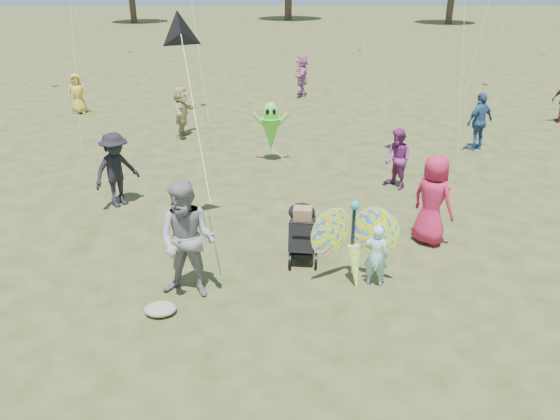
{
  "coord_description": "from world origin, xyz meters",
  "views": [
    {
      "loc": [
        -0.42,
        -7.53,
        5.1
      ],
      "look_at": [
        -0.2,
        1.5,
        1.1
      ],
      "focal_mm": 35.0,
      "sensor_mm": 36.0,
      "label": 1
    }
  ],
  "objects_px": {
    "adult_man": "(187,240)",
    "jogging_stroller": "(302,229)",
    "crowd_b": "(116,170)",
    "crowd_j": "(302,75)",
    "crowd_a": "(433,200)",
    "child_girl": "(376,256)",
    "butterfly_kite": "(354,243)",
    "crowd_d": "(182,112)",
    "crowd_c": "(479,122)",
    "alien_kite": "(271,129)",
    "crowd_g": "(77,94)",
    "crowd_e": "(397,159)"
  },
  "relations": [
    {
      "from": "crowd_b",
      "to": "jogging_stroller",
      "type": "distance_m",
      "value": 4.91
    },
    {
      "from": "child_girl",
      "to": "crowd_e",
      "type": "distance_m",
      "value": 4.82
    },
    {
      "from": "crowd_g",
      "to": "alien_kite",
      "type": "xyz_separation_m",
      "value": [
        7.31,
        -5.94,
        0.21
      ]
    },
    {
      "from": "crowd_g",
      "to": "jogging_stroller",
      "type": "relative_size",
      "value": 1.39
    },
    {
      "from": "crowd_d",
      "to": "crowd_a",
      "type": "bearing_deg",
      "value": -132.7
    },
    {
      "from": "child_girl",
      "to": "crowd_j",
      "type": "bearing_deg",
      "value": -74.52
    },
    {
      "from": "adult_man",
      "to": "jogging_stroller",
      "type": "distance_m",
      "value": 2.36
    },
    {
      "from": "jogging_stroller",
      "to": "crowd_a",
      "type": "bearing_deg",
      "value": 20.95
    },
    {
      "from": "crowd_a",
      "to": "jogging_stroller",
      "type": "xyz_separation_m",
      "value": [
        -2.62,
        -0.63,
        -0.3
      ]
    },
    {
      "from": "crowd_e",
      "to": "crowd_g",
      "type": "bearing_deg",
      "value": -154.64
    },
    {
      "from": "crowd_b",
      "to": "jogging_stroller",
      "type": "height_order",
      "value": "crowd_b"
    },
    {
      "from": "crowd_c",
      "to": "crowd_e",
      "type": "relative_size",
      "value": 1.15
    },
    {
      "from": "crowd_j",
      "to": "adult_man",
      "type": "bearing_deg",
      "value": -5.26
    },
    {
      "from": "crowd_e",
      "to": "alien_kite",
      "type": "xyz_separation_m",
      "value": [
        -3.14,
        2.15,
        0.21
      ]
    },
    {
      "from": "child_girl",
      "to": "crowd_g",
      "type": "height_order",
      "value": "crowd_g"
    },
    {
      "from": "adult_man",
      "to": "crowd_c",
      "type": "height_order",
      "value": "adult_man"
    },
    {
      "from": "crowd_a",
      "to": "alien_kite",
      "type": "xyz_separation_m",
      "value": [
        -3.16,
        5.14,
        0.05
      ]
    },
    {
      "from": "crowd_e",
      "to": "butterfly_kite",
      "type": "xyz_separation_m",
      "value": [
        -1.77,
        -4.53,
        0.02
      ]
    },
    {
      "from": "adult_man",
      "to": "alien_kite",
      "type": "bearing_deg",
      "value": 92.74
    },
    {
      "from": "child_girl",
      "to": "crowd_j",
      "type": "distance_m",
      "value": 15.66
    },
    {
      "from": "adult_man",
      "to": "crowd_e",
      "type": "bearing_deg",
      "value": 60.99
    },
    {
      "from": "adult_man",
      "to": "crowd_b",
      "type": "xyz_separation_m",
      "value": [
        -2.15,
        3.9,
        -0.15
      ]
    },
    {
      "from": "crowd_c",
      "to": "jogging_stroller",
      "type": "xyz_separation_m",
      "value": [
        -5.79,
        -6.77,
        -0.26
      ]
    },
    {
      "from": "child_girl",
      "to": "crowd_b",
      "type": "distance_m",
      "value": 6.48
    },
    {
      "from": "crowd_a",
      "to": "crowd_e",
      "type": "xyz_separation_m",
      "value": [
        -0.02,
        2.99,
        -0.16
      ]
    },
    {
      "from": "adult_man",
      "to": "crowd_j",
      "type": "height_order",
      "value": "adult_man"
    },
    {
      "from": "child_girl",
      "to": "crowd_j",
      "type": "height_order",
      "value": "crowd_j"
    },
    {
      "from": "jogging_stroller",
      "to": "adult_man",
      "type": "bearing_deg",
      "value": -140.48
    },
    {
      "from": "butterfly_kite",
      "to": "crowd_g",
      "type": "bearing_deg",
      "value": 124.53
    },
    {
      "from": "crowd_g",
      "to": "butterfly_kite",
      "type": "height_order",
      "value": "butterfly_kite"
    },
    {
      "from": "child_girl",
      "to": "butterfly_kite",
      "type": "xyz_separation_m",
      "value": [
        -0.38,
        0.08,
        0.21
      ]
    },
    {
      "from": "child_girl",
      "to": "crowd_c",
      "type": "xyz_separation_m",
      "value": [
        4.57,
        7.76,
        0.31
      ]
    },
    {
      "from": "crowd_b",
      "to": "adult_man",
      "type": "bearing_deg",
      "value": -108.62
    },
    {
      "from": "crowd_c",
      "to": "crowd_e",
      "type": "distance_m",
      "value": 4.49
    },
    {
      "from": "jogging_stroller",
      "to": "child_girl",
      "type": "bearing_deg",
      "value": -31.86
    },
    {
      "from": "adult_man",
      "to": "butterfly_kite",
      "type": "distance_m",
      "value": 2.83
    },
    {
      "from": "crowd_c",
      "to": "crowd_j",
      "type": "xyz_separation_m",
      "value": [
        -4.9,
        7.89,
        0.01
      ]
    },
    {
      "from": "butterfly_kite",
      "to": "adult_man",
      "type": "bearing_deg",
      "value": -173.54
    },
    {
      "from": "child_girl",
      "to": "crowd_g",
      "type": "distance_m",
      "value": 15.6
    },
    {
      "from": "crowd_d",
      "to": "butterfly_kite",
      "type": "xyz_separation_m",
      "value": [
        4.27,
        -9.38,
        -0.04
      ]
    },
    {
      "from": "crowd_b",
      "to": "crowd_e",
      "type": "bearing_deg",
      "value": -39.48
    },
    {
      "from": "crowd_g",
      "to": "jogging_stroller",
      "type": "xyz_separation_m",
      "value": [
        7.85,
        -11.7,
        -0.14
      ]
    },
    {
      "from": "crowd_b",
      "to": "crowd_j",
      "type": "bearing_deg",
      "value": 19.87
    },
    {
      "from": "crowd_b",
      "to": "butterfly_kite",
      "type": "xyz_separation_m",
      "value": [
        4.95,
        -3.58,
        -0.1
      ]
    },
    {
      "from": "crowd_c",
      "to": "crowd_g",
      "type": "distance_m",
      "value": 14.5
    },
    {
      "from": "child_girl",
      "to": "jogging_stroller",
      "type": "distance_m",
      "value": 1.57
    },
    {
      "from": "crowd_c",
      "to": "alien_kite",
      "type": "bearing_deg",
      "value": -21.3
    },
    {
      "from": "crowd_a",
      "to": "alien_kite",
      "type": "distance_m",
      "value": 6.03
    },
    {
      "from": "child_girl",
      "to": "alien_kite",
      "type": "relative_size",
      "value": 0.66
    },
    {
      "from": "crowd_c",
      "to": "crowd_b",
      "type": "bearing_deg",
      "value": -7.85
    }
  ]
}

